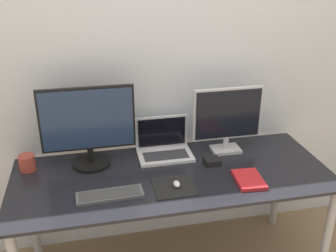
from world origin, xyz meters
The scene contains 11 objects.
wall_back centered at (0.00, 0.79, 1.25)m, with size 7.00×0.05×2.50m.
desk centered at (0.00, 0.36, 0.62)m, with size 1.80×0.73×0.71m.
monitor_left centered at (-0.45, 0.57, 0.96)m, with size 0.53×0.22×0.48m.
monitor_right centered at (0.39, 0.57, 0.93)m, with size 0.43×0.13×0.41m.
laptop centered at (0.00, 0.61, 0.76)m, with size 0.33×0.22×0.22m.
keyboard centered at (-0.36, 0.21, 0.72)m, with size 0.35×0.12×0.02m.
mousepad centered at (-0.02, 0.22, 0.71)m, with size 0.22×0.22×0.00m.
mouse centered at (-0.01, 0.22, 0.73)m, with size 0.04×0.06×0.03m.
book centered at (0.39, 0.20, 0.72)m, with size 0.16×0.22×0.02m.
mug centered at (-0.80, 0.58, 0.75)m, with size 0.09×0.09×0.09m.
power_brick centered at (0.25, 0.42, 0.72)m, with size 0.09×0.08×0.04m.
Camera 1 is at (-0.43, -1.51, 1.86)m, focal length 42.00 mm.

